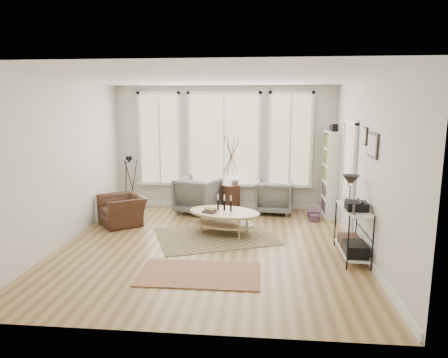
# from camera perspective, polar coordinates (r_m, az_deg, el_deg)

# --- Properties ---
(room) EXTENTS (5.50, 5.54, 2.90)m
(room) POSITION_cam_1_polar(r_m,az_deg,el_deg) (6.82, -1.96, 1.84)
(room) COLOR #A28252
(room) RESTS_ON ground
(bay_window) EXTENTS (4.14, 0.12, 2.24)m
(bay_window) POSITION_cam_1_polar(r_m,az_deg,el_deg) (9.46, -0.00, 5.39)
(bay_window) COLOR #D3BB86
(bay_window) RESTS_ON ground
(door) EXTENTS (0.09, 1.06, 2.22)m
(door) POSITION_cam_1_polar(r_m,az_deg,el_deg) (8.10, 17.31, 0.58)
(door) COLOR silver
(door) RESTS_ON ground
(bookcase) EXTENTS (0.31, 0.85, 2.06)m
(bookcase) POSITION_cam_1_polar(r_m,az_deg,el_deg) (9.15, 15.07, 0.73)
(bookcase) COLOR white
(bookcase) RESTS_ON ground
(low_shelf) EXTENTS (0.38, 1.08, 1.30)m
(low_shelf) POSITION_cam_1_polar(r_m,az_deg,el_deg) (6.82, 17.92, -6.56)
(low_shelf) COLOR white
(low_shelf) RESTS_ON ground
(wall_art) EXTENTS (0.04, 0.88, 0.44)m
(wall_art) POSITION_cam_1_polar(r_m,az_deg,el_deg) (6.64, 20.21, 4.87)
(wall_art) COLOR black
(wall_art) RESTS_ON ground
(rug_main) EXTENTS (2.57, 2.27, 0.01)m
(rug_main) POSITION_cam_1_polar(r_m,az_deg,el_deg) (7.65, -1.20, -8.16)
(rug_main) COLOR brown
(rug_main) RESTS_ON ground
(rug_runner) EXTENTS (1.79, 0.99, 0.01)m
(rug_runner) POSITION_cam_1_polar(r_m,az_deg,el_deg) (6.05, -3.53, -13.34)
(rug_runner) COLOR maroon
(rug_runner) RESTS_ON ground
(coffee_table) EXTENTS (1.58, 1.23, 0.64)m
(coffee_table) POSITION_cam_1_polar(r_m,az_deg,el_deg) (7.73, -0.04, -5.32)
(coffee_table) COLOR tan
(coffee_table) RESTS_ON ground
(armchair_left) EXTENTS (1.14, 1.15, 0.82)m
(armchair_left) POSITION_cam_1_polar(r_m,az_deg,el_deg) (9.21, -3.72, -2.32)
(armchair_left) COLOR slate
(armchair_left) RESTS_ON ground
(armchair_right) EXTENTS (0.89, 0.91, 0.76)m
(armchair_right) POSITION_cam_1_polar(r_m,az_deg,el_deg) (9.26, 7.20, -2.51)
(armchair_right) COLOR slate
(armchair_right) RESTS_ON ground
(side_table) EXTENTS (0.43, 0.43, 1.82)m
(side_table) POSITION_cam_1_polar(r_m,az_deg,el_deg) (9.16, 0.98, 0.60)
(side_table) COLOR #3D2318
(side_table) RESTS_ON ground
(vase) EXTENTS (0.25, 0.25, 0.23)m
(vase) POSITION_cam_1_polar(r_m,az_deg,el_deg) (9.29, 1.60, 0.03)
(vase) COLOR silver
(vase) RESTS_ON side_table
(accent_chair) EXTENTS (1.22, 1.20, 0.60)m
(accent_chair) POSITION_cam_1_polar(r_m,az_deg,el_deg) (8.60, -14.34, -4.33)
(accent_chair) COLOR #3D2318
(accent_chair) RESTS_ON ground
(tripod_camera) EXTENTS (0.45, 0.45, 1.28)m
(tripod_camera) POSITION_cam_1_polar(r_m,az_deg,el_deg) (9.66, -13.25, -0.89)
(tripod_camera) COLOR black
(tripod_camera) RESTS_ON ground
(book_stack_near) EXTENTS (0.24, 0.29, 0.18)m
(book_stack_near) POSITION_cam_1_polar(r_m,az_deg,el_deg) (9.02, 12.66, -4.93)
(book_stack_near) COLOR brown
(book_stack_near) RESTS_ON ground
(book_stack_far) EXTENTS (0.24, 0.27, 0.15)m
(book_stack_far) POSITION_cam_1_polar(r_m,az_deg,el_deg) (8.81, 12.84, -5.42)
(book_stack_far) COLOR brown
(book_stack_far) RESTS_ON ground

